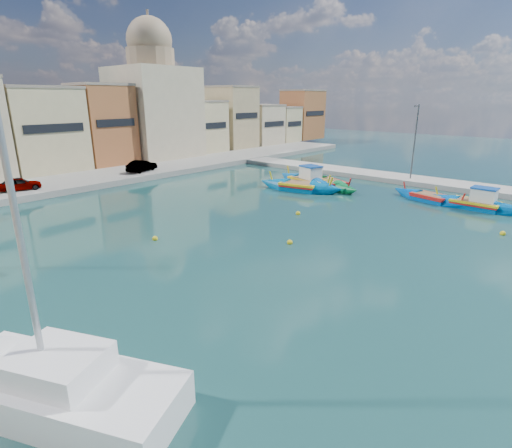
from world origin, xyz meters
TOP-DOWN VIEW (x-y plane):
  - ground at (0.00, 0.00)m, footprint 160.00×160.00m
  - east_quay at (18.00, 0.00)m, footprint 4.00×70.00m
  - north_quay at (0.00, 32.00)m, footprint 80.00×8.00m
  - north_townhouses at (6.68, 39.36)m, footprint 83.20×7.87m
  - church_block at (10.00, 40.00)m, footprint 10.00×10.00m
  - quay_street_lamp at (17.44, 6.00)m, footprint 1.18×0.16m
  - parked_cars at (-9.97, 30.50)m, footprint 22.74×2.53m
  - luzzu_turquoise_cabin at (10.76, -1.91)m, footprint 2.20×8.84m
  - luzzu_blue_cabin at (9.35, 13.55)m, footprint 4.77×9.39m
  - luzzu_cyan_mid at (10.08, 11.32)m, footprint 5.58×8.87m
  - luzzu_green at (6.92, 12.81)m, footprint 3.99×9.09m
  - luzzu_blue_south at (10.89, 1.67)m, footprint 3.74×7.99m
  - yacht_mid at (-22.03, 3.41)m, footprint 6.50×10.26m
  - mooring_buoys at (1.97, 5.93)m, footprint 27.70×21.38m

SIDE VIEW (x-z plane):
  - ground at x=0.00m, z-range 0.00..0.00m
  - mooring_buoys at x=1.97m, z-range -0.10..0.26m
  - luzzu_blue_south at x=10.89m, z-range -0.89..1.36m
  - east_quay at x=18.00m, z-range 0.00..0.50m
  - luzzu_cyan_mid at x=10.08m, z-range -1.03..1.58m
  - luzzu_green at x=6.92m, z-range -1.09..1.69m
  - north_quay at x=0.00m, z-range 0.00..0.60m
  - luzzu_turquoise_cabin at x=10.76m, z-range -1.07..1.75m
  - luzzu_blue_cabin at x=9.35m, z-range -1.22..2.01m
  - yacht_mid at x=-22.03m, z-range -5.83..6.82m
  - parked_cars at x=-9.97m, z-range 0.57..1.88m
  - quay_street_lamp at x=17.44m, z-range 0.34..8.34m
  - north_townhouses at x=6.68m, z-range -0.10..10.09m
  - church_block at x=10.00m, z-range -1.14..17.96m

